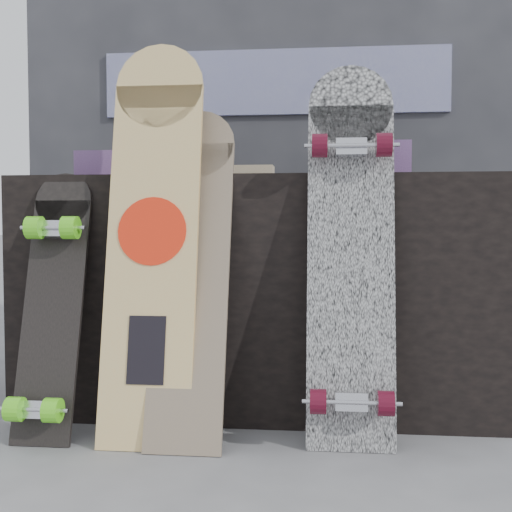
# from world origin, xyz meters

# --- Properties ---
(ground) EXTENTS (60.00, 60.00, 0.00)m
(ground) POSITION_xyz_m (0.00, 0.00, 0.00)
(ground) COLOR slate
(ground) RESTS_ON ground
(vendor_table) EXTENTS (1.60, 0.60, 0.80)m
(vendor_table) POSITION_xyz_m (0.00, 0.50, 0.40)
(vendor_table) COLOR black
(vendor_table) RESTS_ON ground
(booth) EXTENTS (2.40, 0.22, 2.20)m
(booth) POSITION_xyz_m (0.00, 1.35, 1.10)
(booth) COLOR #2F2F34
(booth) RESTS_ON ground
(merch_box_purple) EXTENTS (0.18, 0.12, 0.10)m
(merch_box_purple) POSITION_xyz_m (-0.55, 0.47, 0.85)
(merch_box_purple) COLOR #613A76
(merch_box_purple) RESTS_ON vendor_table
(merch_box_small) EXTENTS (0.14, 0.14, 0.12)m
(merch_box_small) POSITION_xyz_m (0.44, 0.46, 0.86)
(merch_box_small) COLOR #613A76
(merch_box_small) RESTS_ON vendor_table
(merch_box_flat) EXTENTS (0.22, 0.10, 0.06)m
(merch_box_flat) POSITION_xyz_m (-0.07, 0.63, 0.83)
(merch_box_flat) COLOR #D1B78C
(merch_box_flat) RESTS_ON vendor_table
(longboard_geisha) EXTENTS (0.27, 0.28, 1.21)m
(longboard_geisha) POSITION_xyz_m (-0.28, 0.11, 0.64)
(longboard_geisha) COLOR beige
(longboard_geisha) RESTS_ON ground
(longboard_celtic) EXTENTS (0.22, 0.33, 1.01)m
(longboard_celtic) POSITION_xyz_m (-0.16, 0.12, 0.53)
(longboard_celtic) COLOR beige
(longboard_celtic) RESTS_ON ground
(longboard_cascadia) EXTENTS (0.25, 0.29, 1.13)m
(longboard_cascadia) POSITION_xyz_m (0.31, 0.13, 0.59)
(longboard_cascadia) COLOR white
(longboard_cascadia) RESTS_ON ground
(skateboard_dark) EXTENTS (0.18, 0.30, 0.81)m
(skateboard_dark) POSITION_xyz_m (-0.59, 0.08, 0.41)
(skateboard_dark) COLOR black
(skateboard_dark) RESTS_ON ground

